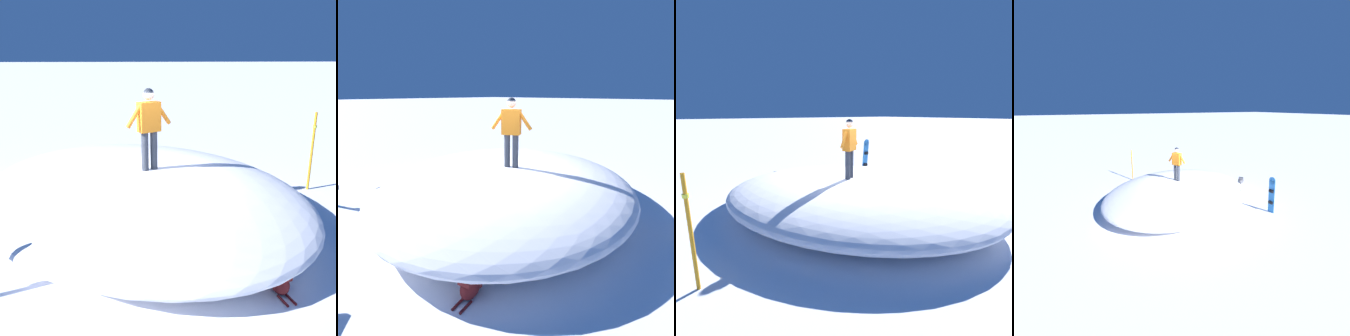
# 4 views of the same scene
# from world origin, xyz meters

# --- Properties ---
(ground) EXTENTS (240.00, 240.00, 0.00)m
(ground) POSITION_xyz_m (0.00, 0.00, 0.00)
(ground) COLOR white
(snow_mound) EXTENTS (9.10, 9.57, 0.96)m
(snow_mound) POSITION_xyz_m (-0.04, 0.33, 0.48)
(snow_mound) COLOR white
(snow_mound) RESTS_ON ground
(snowboarder_standing) EXTENTS (0.90, 0.53, 1.60)m
(snowboarder_standing) POSITION_xyz_m (0.19, 0.26, 1.90)
(snowboarder_standing) COLOR #333842
(snowboarder_standing) RESTS_ON snow_mound
(backpack_far) EXTENTS (0.30, 0.54, 0.32)m
(backpack_far) POSITION_xyz_m (1.94, -2.50, 0.17)
(backpack_far) COLOR maroon
(backpack_far) RESTS_ON ground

